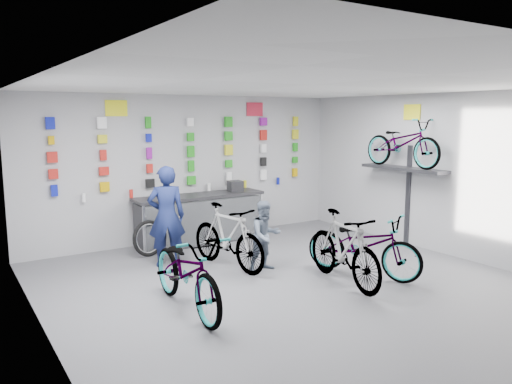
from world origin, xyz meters
TOP-DOWN VIEW (x-y plane):
  - floor at (0.00, 0.00)m, footprint 8.00×8.00m
  - ceiling at (0.00, 0.00)m, footprint 8.00×8.00m
  - wall_back at (0.00, 4.00)m, footprint 7.00×0.00m
  - wall_left at (-3.50, 0.00)m, footprint 0.00×8.00m
  - wall_right at (3.50, 0.00)m, footprint 0.00×8.00m
  - counter at (0.00, 3.54)m, footprint 2.70×0.66m
  - merch_wall at (0.02, 3.93)m, footprint 5.56×0.08m
  - wall_bracket at (3.33, 1.20)m, footprint 0.39×1.90m
  - sign_left at (-1.50, 3.98)m, footprint 0.42×0.02m
  - sign_right at (1.60, 3.98)m, footprint 0.42×0.02m
  - sign_side at (3.48, 1.20)m, footprint 0.02×0.40m
  - bike_left at (-1.76, 0.39)m, footprint 0.78×2.08m
  - bike_center at (0.72, 0.06)m, footprint 0.80×1.94m
  - bike_right at (1.27, 0.20)m, footprint 1.39×2.07m
  - bike_service at (-0.38, 1.74)m, footprint 0.83×1.89m
  - bike_wall at (3.25, 1.20)m, footprint 0.63×1.80m
  - clerk at (-1.19, 2.43)m, footprint 0.74×0.60m
  - customer at (0.10, 1.29)m, footprint 0.58×0.45m
  - spare_wheel at (-1.25, 3.17)m, footprint 0.69×0.30m
  - register at (0.83, 3.55)m, footprint 0.32×0.34m

SIDE VIEW (x-z plane):
  - floor at x=0.00m, z-range 0.00..0.00m
  - spare_wheel at x=-1.25m, z-range 0.00..0.67m
  - counter at x=0.00m, z-range -0.01..0.99m
  - bike_right at x=1.27m, z-range 0.00..1.03m
  - bike_left at x=-1.76m, z-range 0.00..1.08m
  - bike_service at x=-0.38m, z-range 0.00..1.10m
  - bike_center at x=0.72m, z-range 0.00..1.13m
  - customer at x=0.10m, z-range 0.00..1.18m
  - clerk at x=-1.19m, z-range 0.00..1.75m
  - register at x=0.83m, z-range 1.00..1.22m
  - wall_bracket at x=3.33m, z-range 0.46..2.46m
  - wall_back at x=0.00m, z-range -2.00..5.00m
  - wall_left at x=-3.50m, z-range -2.50..5.50m
  - wall_right at x=3.50m, z-range -2.50..5.50m
  - merch_wall at x=0.02m, z-range 1.03..2.59m
  - bike_wall at x=3.25m, z-range 1.58..2.53m
  - sign_side at x=3.48m, z-range 2.50..2.80m
  - sign_left at x=-1.50m, z-range 2.57..2.87m
  - sign_right at x=1.60m, z-range 2.57..2.87m
  - ceiling at x=0.00m, z-range 3.00..3.00m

